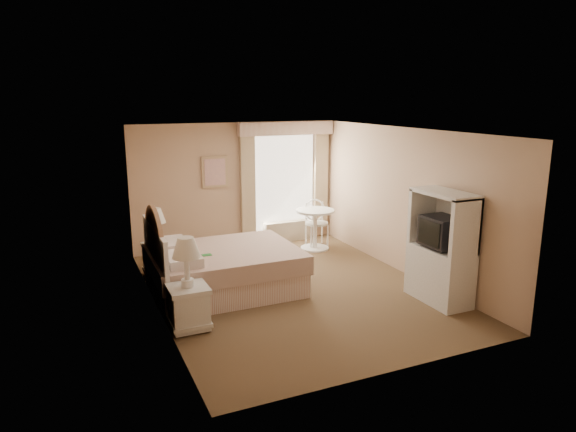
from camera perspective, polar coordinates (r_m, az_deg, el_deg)
name	(u,v)px	position (r m, az deg, el deg)	size (l,w,h in m)	color
room	(293,213)	(7.91, 0.53, 0.37)	(4.21, 5.51, 2.51)	brown
window	(286,178)	(10.69, -0.24, 4.23)	(2.05, 0.22, 2.51)	white
framed_art	(215,172)	(10.21, -8.14, 4.87)	(0.52, 0.04, 0.62)	tan
bed	(218,269)	(8.12, -7.82, -5.82)	(2.26, 1.78, 1.57)	tan
nightstand_near	(188,296)	(6.89, -11.03, -8.68)	(0.51, 0.51, 1.23)	white
nightstand_far	(157,251)	(9.02, -14.33, -3.76)	(0.48, 0.48, 1.16)	white
round_table	(315,223)	(10.24, 3.01, -0.76)	(0.76, 0.76, 0.81)	white
cafe_chair	(316,219)	(10.50, 3.12, -0.35)	(0.52, 0.52, 0.95)	white
armoire	(441,256)	(7.93, 16.63, -4.32)	(0.50, 1.01, 1.67)	white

